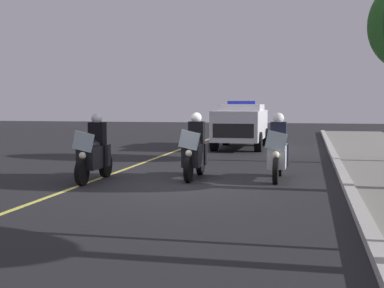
{
  "coord_description": "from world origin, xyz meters",
  "views": [
    {
      "loc": [
        12.45,
        2.97,
        1.97
      ],
      "look_at": [
        -1.08,
        0.0,
        0.9
      ],
      "focal_mm": 49.93,
      "sensor_mm": 36.0,
      "label": 1
    }
  ],
  "objects_px": {
    "police_motorcycle_lead_left": "(94,153)",
    "police_suv": "(241,124)",
    "police_motorcycle_lead_right": "(195,152)",
    "police_motorcycle_trailing": "(278,153)"
  },
  "relations": [
    {
      "from": "police_motorcycle_lead_left",
      "to": "police_motorcycle_trailing",
      "type": "xyz_separation_m",
      "value": [
        -1.2,
        4.49,
        0.0
      ]
    },
    {
      "from": "police_motorcycle_lead_right",
      "to": "police_suv",
      "type": "bearing_deg",
      "value": 179.84
    },
    {
      "from": "police_motorcycle_lead_right",
      "to": "police_motorcycle_trailing",
      "type": "xyz_separation_m",
      "value": [
        -0.15,
        2.13,
        0.0
      ]
    },
    {
      "from": "police_motorcycle_lead_right",
      "to": "police_suv",
      "type": "relative_size",
      "value": 0.44
    },
    {
      "from": "police_motorcycle_lead_left",
      "to": "police_motorcycle_trailing",
      "type": "distance_m",
      "value": 4.65
    },
    {
      "from": "police_motorcycle_lead_right",
      "to": "police_suv",
      "type": "xyz_separation_m",
      "value": [
        -9.48,
        0.03,
        0.37
      ]
    },
    {
      "from": "police_motorcycle_lead_left",
      "to": "police_suv",
      "type": "relative_size",
      "value": 0.44
    },
    {
      "from": "police_motorcycle_lead_left",
      "to": "police_motorcycle_lead_right",
      "type": "relative_size",
      "value": 1.0
    },
    {
      "from": "police_motorcycle_lead_left",
      "to": "police_motorcycle_trailing",
      "type": "relative_size",
      "value": 1.0
    },
    {
      "from": "police_motorcycle_lead_left",
      "to": "police_suv",
      "type": "height_order",
      "value": "police_suv"
    }
  ]
}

